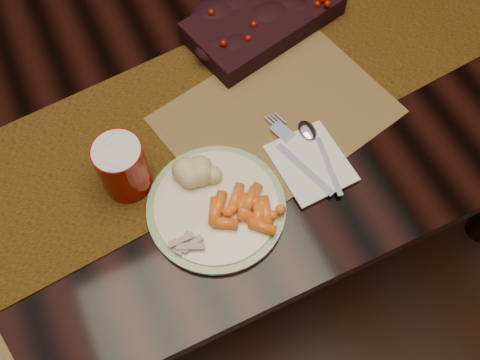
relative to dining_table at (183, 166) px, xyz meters
name	(u,v)px	position (x,y,z in m)	size (l,w,h in m)	color
floor	(194,221)	(0.00, 0.00, -0.38)	(5.00, 5.00, 0.00)	black
dining_table	(183,166)	(0.00, 0.00, 0.00)	(1.80, 1.00, 0.75)	black
table_runner	(210,110)	(0.05, -0.11, 0.38)	(1.61, 0.33, 0.00)	black
centerpiece	(264,15)	(0.24, 0.03, 0.41)	(0.32, 0.16, 0.06)	black
placemat_main	(277,115)	(0.16, -0.18, 0.38)	(0.41, 0.30, 0.00)	brown
dinner_plate	(216,207)	(-0.02, -0.31, 0.39)	(0.24, 0.24, 0.01)	#FAEDCA
baby_carrots	(239,218)	(0.00, -0.35, 0.40)	(0.11, 0.09, 0.02)	orange
mashed_potatoes	(197,170)	(-0.03, -0.24, 0.42)	(0.08, 0.07, 0.04)	beige
turkey_shreds	(183,245)	(-0.10, -0.35, 0.40)	(0.07, 0.06, 0.02)	tan
napkin	(311,163)	(0.17, -0.30, 0.38)	(0.12, 0.14, 0.00)	white
fork	(299,159)	(0.15, -0.28, 0.39)	(0.03, 0.18, 0.00)	silver
spoon	(322,155)	(0.19, -0.29, 0.39)	(0.03, 0.15, 0.00)	silver
red_cup	(123,167)	(-0.14, -0.19, 0.44)	(0.08, 0.08, 0.12)	#7D0900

